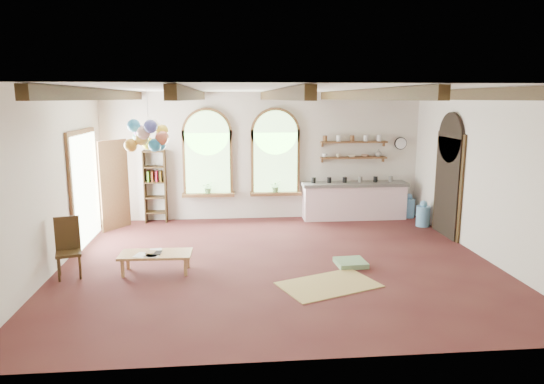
{
  "coord_description": "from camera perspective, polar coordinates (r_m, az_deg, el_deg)",
  "views": [
    {
      "loc": [
        -0.91,
        -8.68,
        3.03
      ],
      "look_at": [
        -0.05,
        0.6,
        1.23
      ],
      "focal_mm": 32.0,
      "sensor_mm": 36.0,
      "label": 1
    }
  ],
  "objects": [
    {
      "name": "floor_mat",
      "position": [
        8.21,
        6.69,
        -10.78
      ],
      "size": [
        1.81,
        1.47,
        0.02
      ],
      "primitive_type": "cube",
      "rotation": [
        0.0,
        0.0,
        0.38
      ],
      "color": "tan",
      "rests_on": "floor"
    },
    {
      "name": "shelf_vase",
      "position": [
        12.74,
        12.41,
        4.51
      ],
      "size": [
        0.18,
        0.18,
        0.19
      ],
      "primitive_type": "imported",
      "color": "slate",
      "rests_on": "wall_shelf_lower"
    },
    {
      "name": "left_doorway",
      "position": [
        11.07,
        -21.15,
        0.39
      ],
      "size": [
        0.1,
        1.9,
        2.5
      ],
      "primitive_type": "cube",
      "color": "brown",
      "rests_on": "floor"
    },
    {
      "name": "right_doorway",
      "position": [
        11.45,
        19.92,
        0.54
      ],
      "size": [
        0.1,
        1.3,
        2.4
      ],
      "primitive_type": "cube",
      "color": "black",
      "rests_on": "floor"
    },
    {
      "name": "ceiling_beams",
      "position": [
        8.73,
        0.7,
        11.36
      ],
      "size": [
        6.2,
        6.8,
        0.18
      ],
      "primitive_type": null,
      "color": "#3D2B13",
      "rests_on": "ceiling"
    },
    {
      "name": "kitchen_counter",
      "position": [
        12.57,
        9.61,
        -0.97
      ],
      "size": [
        2.68,
        0.62,
        0.94
      ],
      "color": "silver",
      "rests_on": "floor"
    },
    {
      "name": "wall_shelf_lower",
      "position": [
        12.57,
        9.56,
        4.0
      ],
      "size": [
        1.7,
        0.24,
        0.04
      ],
      "primitive_type": "cube",
      "color": "brown",
      "rests_on": "wall_back"
    },
    {
      "name": "balloon_cluster",
      "position": [
        9.62,
        -14.32,
        6.42
      ],
      "size": [
        0.82,
        0.88,
        1.16
      ],
      "color": "silver",
      "rests_on": "floor"
    },
    {
      "name": "side_chair",
      "position": [
        9.11,
        -22.76,
        -7.41
      ],
      "size": [
        0.51,
        0.51,
        1.04
      ],
      "color": "#3D2B13",
      "rests_on": "floor"
    },
    {
      "name": "floor_cushion",
      "position": [
        9.17,
        9.24,
        -8.23
      ],
      "size": [
        0.57,
        0.57,
        0.09
      ],
      "primitive_type": "cube",
      "rotation": [
        0.0,
        0.0,
        0.07
      ],
      "color": "#64875D",
      "rests_on": "floor"
    },
    {
      "name": "potted_plant_right",
      "position": [
        12.26,
        0.45,
        0.66
      ],
      "size": [
        0.27,
        0.23,
        0.3
      ],
      "primitive_type": "imported",
      "color": "#598C4C",
      "rests_on": "window_right"
    },
    {
      "name": "shelf_bowl_a",
      "position": [
        12.55,
        9.35,
        4.21
      ],
      "size": [
        0.22,
        0.22,
        0.05
      ],
      "primitive_type": "imported",
      "color": "beige",
      "rests_on": "wall_shelf_lower"
    },
    {
      "name": "table_book",
      "position": [
        8.9,
        -14.56,
        -6.87
      ],
      "size": [
        0.18,
        0.24,
        0.02
      ],
      "primitive_type": "imported",
      "rotation": [
        0.0,
        0.0,
        -0.13
      ],
      "color": "olive",
      "rests_on": "coffee_table"
    },
    {
      "name": "potted_plant_left",
      "position": [
        12.21,
        -7.52,
        0.53
      ],
      "size": [
        0.27,
        0.23,
        0.3
      ],
      "primitive_type": "imported",
      "color": "#598C4C",
      "rests_on": "window_left"
    },
    {
      "name": "tablet",
      "position": [
        8.85,
        -13.42,
        -6.96
      ],
      "size": [
        0.17,
        0.24,
        0.01
      ],
      "primitive_type": "cube",
      "rotation": [
        0.0,
        0.0,
        -0.02
      ],
      "color": "black",
      "rests_on": "coffee_table"
    },
    {
      "name": "wall_shelf_upper",
      "position": [
        12.53,
        9.62,
        5.81
      ],
      "size": [
        1.7,
        0.24,
        0.04
      ],
      "primitive_type": "cube",
      "color": "brown",
      "rests_on": "wall_back"
    },
    {
      "name": "floor",
      "position": [
        9.24,
        0.66,
        -8.24
      ],
      "size": [
        8.0,
        8.0,
        0.0
      ],
      "primitive_type": "plane",
      "color": "#512421",
      "rests_on": "ground"
    },
    {
      "name": "water_jug_a",
      "position": [
        13.06,
        15.75,
        -1.71
      ],
      "size": [
        0.32,
        0.32,
        0.63
      ],
      "color": "#5B95C3",
      "rests_on": "floor"
    },
    {
      "name": "shelf_bowl_b",
      "position": [
        12.64,
        10.89,
        4.22
      ],
      "size": [
        0.2,
        0.2,
        0.06
      ],
      "primitive_type": "imported",
      "color": "#8C664C",
      "rests_on": "wall_shelf_lower"
    },
    {
      "name": "window_right",
      "position": [
        12.25,
        0.41,
        4.35
      ],
      "size": [
        1.3,
        0.28,
        2.2
      ],
      "color": "brown",
      "rests_on": "floor"
    },
    {
      "name": "shelf_cup_b",
      "position": [
        12.46,
        7.79,
        4.3
      ],
      "size": [
        0.1,
        0.1,
        0.09
      ],
      "primitive_type": "imported",
      "color": "beige",
      "rests_on": "wall_shelf_lower"
    },
    {
      "name": "water_jug_b",
      "position": [
        12.25,
        17.35,
        -2.6
      ],
      "size": [
        0.33,
        0.33,
        0.63
      ],
      "color": "#5B95C3",
      "rests_on": "floor"
    },
    {
      "name": "window_left",
      "position": [
        12.2,
        -7.59,
        4.23
      ],
      "size": [
        1.3,
        0.28,
        2.2
      ],
      "color": "brown",
      "rests_on": "floor"
    },
    {
      "name": "bookshelf",
      "position": [
        12.32,
        -13.57,
        0.64
      ],
      "size": [
        0.53,
        0.32,
        1.8
      ],
      "color": "#3D2B13",
      "rests_on": "floor"
    },
    {
      "name": "coffee_table",
      "position": [
        8.86,
        -13.51,
        -7.25
      ],
      "size": [
        1.27,
        0.61,
        0.36
      ],
      "color": "tan",
      "rests_on": "floor"
    },
    {
      "name": "shelf_cup_a",
      "position": [
        12.39,
        6.21,
        4.3
      ],
      "size": [
        0.12,
        0.1,
        0.1
      ],
      "primitive_type": "imported",
      "color": "white",
      "rests_on": "wall_shelf_lower"
    },
    {
      "name": "wall_clock",
      "position": [
        12.97,
        14.9,
        5.55
      ],
      "size": [
        0.32,
        0.04,
        0.32
      ],
      "primitive_type": "cylinder",
      "rotation": [
        1.57,
        0.0,
        0.0
      ],
      "color": "black",
      "rests_on": "wall_back"
    }
  ]
}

